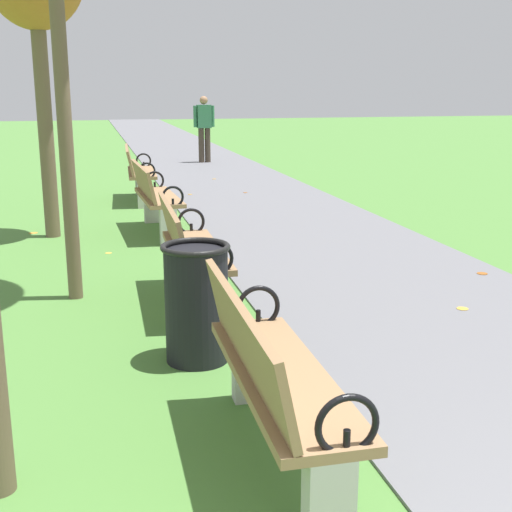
{
  "coord_description": "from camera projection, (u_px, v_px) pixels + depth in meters",
  "views": [
    {
      "loc": [
        -1.33,
        -0.26,
        1.89
      ],
      "look_at": [
        -0.05,
        4.95,
        0.55
      ],
      "focal_mm": 48.05,
      "sensor_mm": 36.0,
      "label": 1
    }
  ],
  "objects": [
    {
      "name": "park_bench_3",
      "position": [
        190.0,
        250.0,
        5.99
      ],
      "size": [
        0.51,
        1.61,
        0.9
      ],
      "color": "#93704C",
      "rests_on": "ground"
    },
    {
      "name": "paved_walkway",
      "position": [
        192.0,
        158.0,
        18.29
      ],
      "size": [
        2.81,
        44.0,
        0.02
      ],
      "primitive_type": "cube",
      "color": "slate",
      "rests_on": "ground"
    },
    {
      "name": "trash_bin",
      "position": [
        197.0,
        303.0,
        4.75
      ],
      "size": [
        0.48,
        0.48,
        0.84
      ],
      "color": "black",
      "rests_on": "ground"
    },
    {
      "name": "park_bench_4",
      "position": [
        155.0,
        197.0,
        8.9
      ],
      "size": [
        0.54,
        1.62,
        0.9
      ],
      "color": "#93704C",
      "rests_on": "ground"
    },
    {
      "name": "park_bench_5",
      "position": [
        139.0,
        172.0,
        11.43
      ],
      "size": [
        0.55,
        1.62,
        0.9
      ],
      "color": "#93704C",
      "rests_on": "ground"
    },
    {
      "name": "scattered_leaves",
      "position": [
        255.0,
        272.0,
        7.08
      ],
      "size": [
        4.74,
        15.61,
        0.02
      ],
      "color": "#93511E",
      "rests_on": "ground"
    },
    {
      "name": "park_bench_2",
      "position": [
        271.0,
        375.0,
        3.4
      ],
      "size": [
        0.49,
        1.61,
        0.9
      ],
      "color": "#93704C",
      "rests_on": "ground"
    },
    {
      "name": "pedestrian_walking",
      "position": [
        204.0,
        125.0,
        16.97
      ],
      "size": [
        0.53,
        0.23,
        1.62
      ],
      "color": "#3D3328",
      "rests_on": "paved_walkway"
    }
  ]
}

